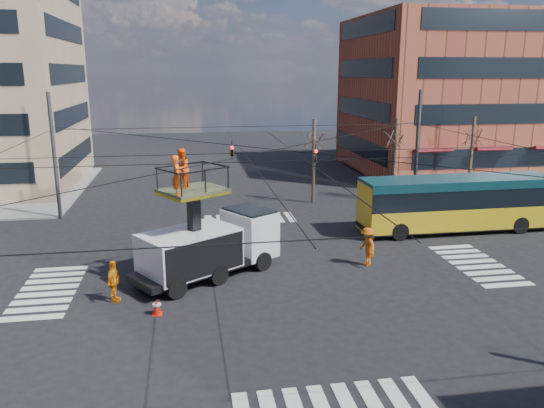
{
  "coord_description": "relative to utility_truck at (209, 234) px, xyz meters",
  "views": [
    {
      "loc": [
        -3.88,
        -22.54,
        9.22
      ],
      "look_at": [
        0.09,
        1.71,
        3.04
      ],
      "focal_mm": 35.0,
      "sensor_mm": 36.0,
      "label": 1
    }
  ],
  "objects": [
    {
      "name": "city_bus",
      "position": [
        14.69,
        4.77,
        -0.28
      ],
      "size": [
        11.54,
        2.78,
        3.2
      ],
      "rotation": [
        0.0,
        0.0,
        0.01
      ],
      "color": "gold",
      "rests_on": "ground"
    },
    {
      "name": "tree_c",
      "position": [
        19.97,
        12.79,
        2.63
      ],
      "size": [
        2.0,
        2.0,
        6.0
      ],
      "color": "#382B21",
      "rests_on": "ground"
    },
    {
      "name": "ground",
      "position": [
        2.97,
        -0.71,
        -2.0
      ],
      "size": [
        120.0,
        120.0,
        0.0
      ],
      "primitive_type": "plane",
      "color": "black",
      "rests_on": "ground"
    },
    {
      "name": "crosswalks",
      "position": [
        2.97,
        -0.71,
        -1.99
      ],
      "size": [
        22.4,
        22.4,
        0.02
      ],
      "primitive_type": null,
      "color": "silver",
      "rests_on": "ground"
    },
    {
      "name": "worker_ground",
      "position": [
        -4.03,
        -2.29,
        -1.12
      ],
      "size": [
        0.7,
        1.11,
        1.77
      ],
      "primitive_type": "imported",
      "rotation": [
        0.0,
        0.0,
        1.29
      ],
      "color": "orange",
      "rests_on": "ground"
    },
    {
      "name": "overhead_network",
      "position": [
        2.9,
        -0.31,
        2.29
      ],
      "size": [
        24.24,
        24.24,
        8.0
      ],
      "color": "#2D2D30",
      "rests_on": "ground"
    },
    {
      "name": "traffic_cone",
      "position": [
        -2.26,
        -3.82,
        -1.68
      ],
      "size": [
        0.36,
        0.36,
        0.65
      ],
      "primitive_type": "cone",
      "color": "#FF190A",
      "rests_on": "ground"
    },
    {
      "name": "flagger",
      "position": [
        7.59,
        0.05,
        -1.05
      ],
      "size": [
        0.9,
        1.33,
        1.91
      ],
      "primitive_type": "imported",
      "rotation": [
        0.0,
        0.0,
        -1.41
      ],
      "color": "#D6580D",
      "rests_on": "ground"
    },
    {
      "name": "sidewalk_ne",
      "position": [
        23.97,
        20.29,
        -1.94
      ],
      "size": [
        18.0,
        18.0,
        0.12
      ],
      "primitive_type": "cube",
      "color": "slate",
      "rests_on": "ground"
    },
    {
      "name": "utility_truck",
      "position": [
        0.0,
        0.0,
        0.0
      ],
      "size": [
        7.12,
        5.75,
        5.99
      ],
      "rotation": [
        0.0,
        0.0,
        0.58
      ],
      "color": "black",
      "rests_on": "ground"
    },
    {
      "name": "building_ne",
      "position": [
        24.95,
        23.27,
        5.0
      ],
      "size": [
        20.06,
        16.06,
        14.0
      ],
      "color": "brown",
      "rests_on": "ground"
    },
    {
      "name": "tree_a",
      "position": [
        7.97,
        12.79,
        2.63
      ],
      "size": [
        2.0,
        2.0,
        6.0
      ],
      "color": "#382B21",
      "rests_on": "ground"
    },
    {
      "name": "tree_b",
      "position": [
        13.97,
        12.79,
        2.63
      ],
      "size": [
        2.0,
        2.0,
        6.0
      ],
      "color": "#382B21",
      "rests_on": "ground"
    }
  ]
}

